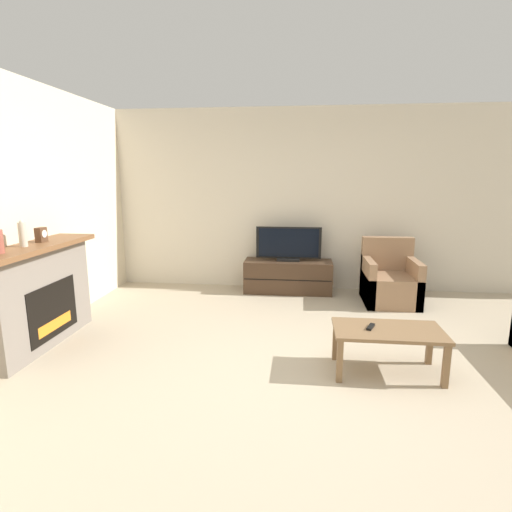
# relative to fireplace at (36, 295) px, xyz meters

# --- Properties ---
(ground_plane) EXTENTS (24.00, 24.00, 0.00)m
(ground_plane) POSITION_rel_fireplace_xyz_m (2.83, -0.41, -0.53)
(ground_plane) COLOR tan
(wall_back) EXTENTS (12.00, 0.06, 2.70)m
(wall_back) POSITION_rel_fireplace_xyz_m (2.83, 2.49, 0.82)
(wall_back) COLOR beige
(wall_back) RESTS_ON ground
(fireplace) EXTENTS (0.46, 1.53, 1.05)m
(fireplace) POSITION_rel_fireplace_xyz_m (0.00, 0.00, 0.00)
(fireplace) COLOR slate
(fireplace) RESTS_ON ground
(mantel_vase_centre_left) EXTENTS (0.07, 0.07, 0.26)m
(mantel_vase_centre_left) POSITION_rel_fireplace_xyz_m (0.02, -0.11, 0.64)
(mantel_vase_centre_left) COLOR beige
(mantel_vase_centre_left) RESTS_ON fireplace
(mantel_clock) EXTENTS (0.08, 0.11, 0.15)m
(mantel_clock) POSITION_rel_fireplace_xyz_m (0.02, 0.15, 0.59)
(mantel_clock) COLOR brown
(mantel_clock) RESTS_ON fireplace
(tv_stand) EXTENTS (1.29, 0.46, 0.48)m
(tv_stand) POSITION_rel_fireplace_xyz_m (2.48, 2.20, -0.30)
(tv_stand) COLOR #422D1E
(tv_stand) RESTS_ON ground
(tv) EXTENTS (0.95, 0.18, 0.50)m
(tv) POSITION_rel_fireplace_xyz_m (2.48, 2.19, 0.18)
(tv) COLOR black
(tv) RESTS_ON tv_stand
(armchair) EXTENTS (0.70, 0.76, 0.87)m
(armchair) POSITION_rel_fireplace_xyz_m (3.88, 1.85, -0.25)
(armchair) COLOR #937051
(armchair) RESTS_ON ground
(coffee_table) EXTENTS (0.94, 0.51, 0.41)m
(coffee_table) POSITION_rel_fireplace_xyz_m (3.42, -0.22, -0.18)
(coffee_table) COLOR brown
(coffee_table) RESTS_ON ground
(remote) EXTENTS (0.10, 0.15, 0.02)m
(remote) POSITION_rel_fireplace_xyz_m (3.27, -0.22, -0.12)
(remote) COLOR black
(remote) RESTS_ON coffee_table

